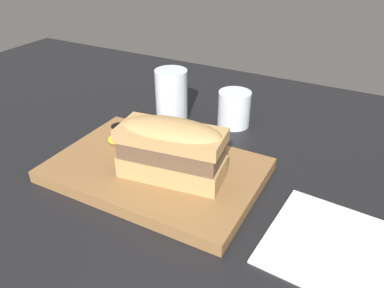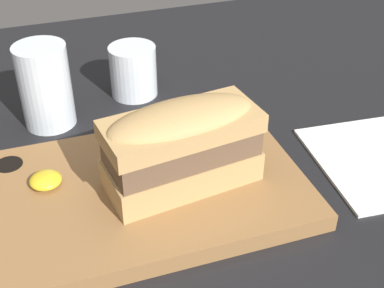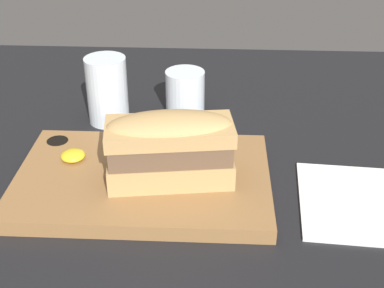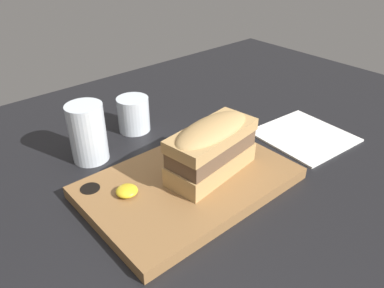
# 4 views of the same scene
# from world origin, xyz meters

# --- Properties ---
(dining_table) EXTENTS (1.67, 1.25, 0.02)m
(dining_table) POSITION_xyz_m (0.00, 0.00, 0.01)
(dining_table) COLOR black
(dining_table) RESTS_ON ground
(serving_board) EXTENTS (0.36, 0.24, 0.02)m
(serving_board) POSITION_xyz_m (0.03, 0.06, 0.03)
(serving_board) COLOR olive
(serving_board) RESTS_ON dining_table
(sandwich) EXTENTS (0.18, 0.10, 0.10)m
(sandwich) POSITION_xyz_m (0.07, 0.05, 0.09)
(sandwich) COLOR tan
(sandwich) RESTS_ON serving_board
(mustard_dollop) EXTENTS (0.04, 0.04, 0.01)m
(mustard_dollop) POSITION_xyz_m (-0.08, 0.09, 0.05)
(mustard_dollop) COLOR gold
(mustard_dollop) RESTS_ON serving_board
(water_glass) EXTENTS (0.07, 0.07, 0.12)m
(water_glass) POSITION_xyz_m (-0.06, 0.26, 0.07)
(water_glass) COLOR silver
(water_glass) RESTS_ON dining_table
(wine_glass) EXTENTS (0.07, 0.07, 0.08)m
(wine_glass) POSITION_xyz_m (0.07, 0.30, 0.06)
(wine_glass) COLOR silver
(wine_glass) RESTS_ON dining_table
(napkin) EXTENTS (0.19, 0.19, 0.00)m
(napkin) POSITION_xyz_m (0.33, 0.03, 0.02)
(napkin) COLOR white
(napkin) RESTS_ON dining_table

